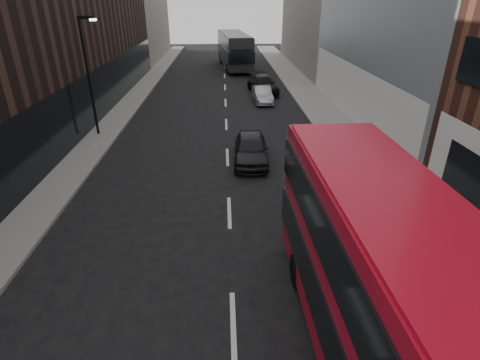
{
  "coord_description": "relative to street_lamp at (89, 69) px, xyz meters",
  "views": [
    {
      "loc": [
        -0.14,
        -5.45,
        8.12
      ],
      "look_at": [
        0.36,
        5.97,
        2.5
      ],
      "focal_mm": 28.0,
      "sensor_mm": 36.0,
      "label": 1
    }
  ],
  "objects": [
    {
      "name": "building_left_far",
      "position": [
        -3.28,
        34.0,
        2.32
      ],
      "size": [
        5.0,
        20.0,
        13.0
      ],
      "primitive_type": "cube",
      "color": "slate",
      "rests_on": "ground"
    },
    {
      "name": "red_bus",
      "position": [
        11.46,
        -18.02,
        -1.61
      ],
      "size": [
        2.86,
        11.53,
        4.63
      ],
      "rotation": [
        0.0,
        0.0,
        0.01
      ],
      "color": "#AB0A1E",
      "rests_on": "ground"
    },
    {
      "name": "building_left_mid",
      "position": [
        -3.28,
        12.0,
        2.82
      ],
      "size": [
        5.0,
        24.0,
        14.0
      ],
      "primitive_type": "cube",
      "color": "black",
      "rests_on": "ground"
    },
    {
      "name": "car_b",
      "position": [
        11.35,
        8.0,
        -3.53
      ],
      "size": [
        1.58,
        4.03,
        1.31
      ],
      "primitive_type": "imported",
      "rotation": [
        0.0,
        0.0,
        0.05
      ],
      "color": "#9CA0A5",
      "rests_on": "ground"
    },
    {
      "name": "sidewalk_left",
      "position": [
        0.22,
        7.0,
        -4.11
      ],
      "size": [
        2.0,
        80.0,
        0.15
      ],
      "primitive_type": "cube",
      "color": "slate",
      "rests_on": "ground"
    },
    {
      "name": "street_lamp",
      "position": [
        0.0,
        0.0,
        0.0
      ],
      "size": [
        1.06,
        0.22,
        7.0
      ],
      "color": "black",
      "rests_on": "sidewalk_left"
    },
    {
      "name": "car_a",
      "position": [
        9.49,
        -4.67,
        -3.42
      ],
      "size": [
        2.02,
        4.55,
        1.52
      ],
      "primitive_type": "imported",
      "rotation": [
        0.0,
        0.0,
        -0.05
      ],
      "color": "black",
      "rests_on": "ground"
    },
    {
      "name": "car_c",
      "position": [
        11.71,
        11.45,
        -3.41
      ],
      "size": [
        2.87,
        5.56,
        1.54
      ],
      "primitive_type": "imported",
      "rotation": [
        0.0,
        0.0,
        0.14
      ],
      "color": "black",
      "rests_on": "ground"
    },
    {
      "name": "grey_bus",
      "position": [
        9.49,
        25.44,
        -1.99
      ],
      "size": [
        4.25,
        12.89,
        4.09
      ],
      "rotation": [
        0.0,
        0.0,
        0.1
      ],
      "color": "black",
      "rests_on": "ground"
    },
    {
      "name": "sidewalk_right",
      "position": [
        15.72,
        7.0,
        -4.11
      ],
      "size": [
        3.0,
        80.0,
        0.15
      ],
      "primitive_type": "cube",
      "color": "slate",
      "rests_on": "ground"
    }
  ]
}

